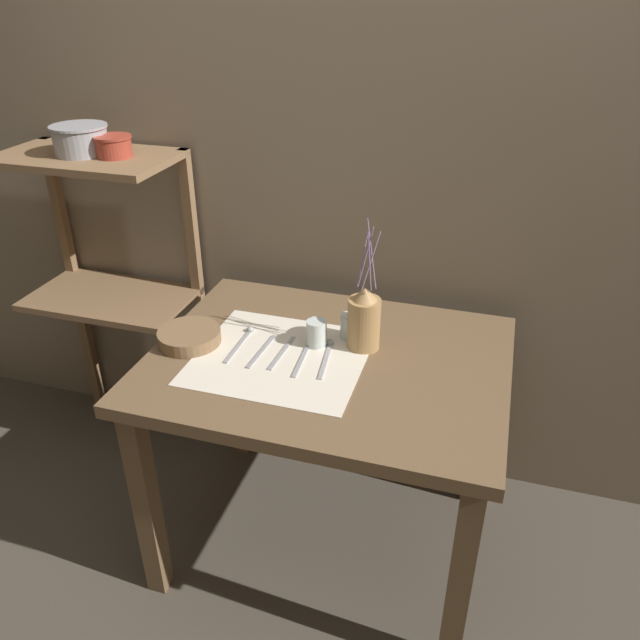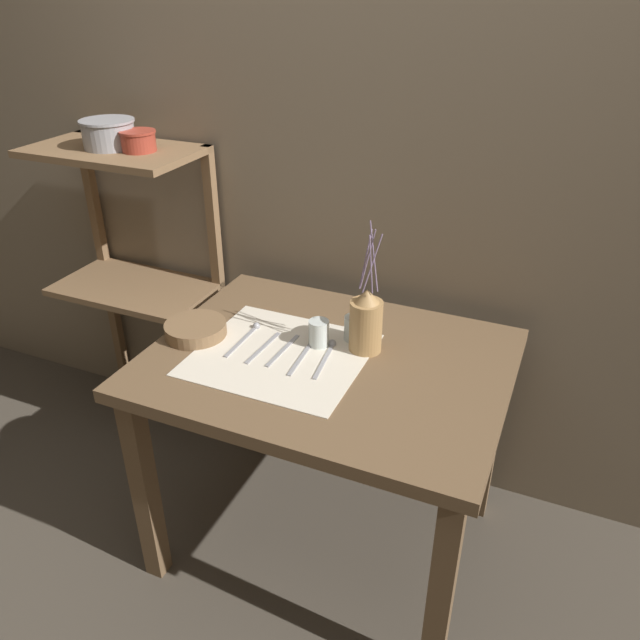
% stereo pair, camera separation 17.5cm
% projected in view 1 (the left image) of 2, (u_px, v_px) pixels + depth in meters
% --- Properties ---
extents(ground_plane, '(12.00, 12.00, 0.00)m').
position_uv_depth(ground_plane, '(327.00, 536.00, 2.17)').
color(ground_plane, '#473F35').
extents(stone_wall_back, '(7.00, 0.06, 2.40)m').
position_uv_depth(stone_wall_back, '(373.00, 155.00, 2.00)').
color(stone_wall_back, '#7A6B56').
rests_on(stone_wall_back, ground_plane).
extents(wooden_table, '(1.03, 0.80, 0.74)m').
position_uv_depth(wooden_table, '(328.00, 388.00, 1.86)').
color(wooden_table, brown).
rests_on(wooden_table, ground_plane).
extents(wooden_shelf_unit, '(0.59, 0.35, 1.19)m').
position_uv_depth(wooden_shelf_unit, '(109.00, 248.00, 2.26)').
color(wooden_shelf_unit, brown).
rests_on(wooden_shelf_unit, ground_plane).
extents(linen_cloth, '(0.48, 0.45, 0.00)m').
position_uv_depth(linen_cloth, '(280.00, 357.00, 1.80)').
color(linen_cloth, beige).
rests_on(linen_cloth, wooden_table).
extents(pitcher_with_flowers, '(0.10, 0.10, 0.40)m').
position_uv_depth(pitcher_with_flowers, '(364.00, 320.00, 1.81)').
color(pitcher_with_flowers, '#A87F4C').
rests_on(pitcher_with_flowers, wooden_table).
extents(wooden_bowl, '(0.19, 0.19, 0.04)m').
position_uv_depth(wooden_bowl, '(189.00, 337.00, 1.87)').
color(wooden_bowl, brown).
rests_on(wooden_bowl, wooden_table).
extents(glass_tumbler_near, '(0.06, 0.06, 0.08)m').
position_uv_depth(glass_tumbler_near, '(317.00, 333.00, 1.84)').
color(glass_tumbler_near, silver).
rests_on(glass_tumbler_near, wooden_table).
extents(glass_tumbler_far, '(0.06, 0.06, 0.08)m').
position_uv_depth(glass_tumbler_far, '(350.00, 326.00, 1.88)').
color(glass_tumbler_far, silver).
rests_on(glass_tumbler_far, wooden_table).
extents(spoon_outer, '(0.02, 0.20, 0.02)m').
position_uv_depth(spoon_outer, '(246.00, 336.00, 1.90)').
color(spoon_outer, '#939399').
rests_on(spoon_outer, wooden_table).
extents(knife_center, '(0.02, 0.19, 0.00)m').
position_uv_depth(knife_center, '(261.00, 351.00, 1.82)').
color(knife_center, '#939399').
rests_on(knife_center, wooden_table).
extents(fork_outer, '(0.02, 0.19, 0.00)m').
position_uv_depth(fork_outer, '(282.00, 353.00, 1.82)').
color(fork_outer, '#939399').
rests_on(fork_outer, wooden_table).
extents(fork_inner, '(0.03, 0.19, 0.00)m').
position_uv_depth(fork_inner, '(302.00, 359.00, 1.79)').
color(fork_inner, '#939399').
rests_on(fork_inner, wooden_table).
extents(spoon_inner, '(0.04, 0.20, 0.02)m').
position_uv_depth(spoon_inner, '(328.00, 350.00, 1.83)').
color(spoon_inner, '#939399').
rests_on(spoon_inner, wooden_table).
extents(metal_pot_large, '(0.18, 0.18, 0.09)m').
position_uv_depth(metal_pot_large, '(80.00, 139.00, 2.03)').
color(metal_pot_large, '#939399').
rests_on(metal_pot_large, wooden_shelf_unit).
extents(metal_pot_small, '(0.12, 0.12, 0.07)m').
position_uv_depth(metal_pot_small, '(113.00, 145.00, 2.01)').
color(metal_pot_small, '#9E3828').
rests_on(metal_pot_small, wooden_shelf_unit).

